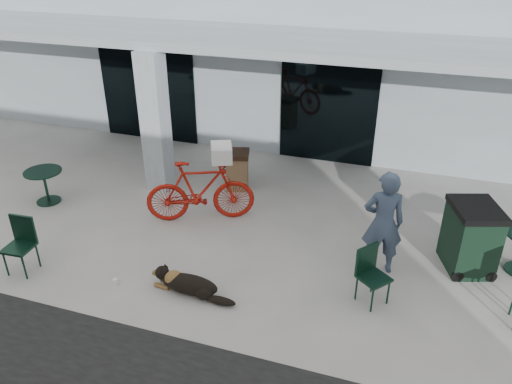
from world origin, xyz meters
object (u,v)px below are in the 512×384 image
(cafe_chair_near, at_px, (19,247))
(cafe_chair_far_a, at_px, (374,277))
(person, at_px, (383,223))
(trash_receptacle, at_px, (237,170))
(bicycle, at_px, (200,191))
(wheeled_bin, at_px, (470,237))
(dog, at_px, (189,283))
(cafe_table_near, at_px, (46,187))

(cafe_chair_near, height_order, cafe_chair_far_a, cafe_chair_near)
(cafe_chair_far_a, bearing_deg, person, 38.77)
(cafe_chair_near, height_order, trash_receptacle, cafe_chair_near)
(bicycle, xyz_separation_m, wheeled_bin, (5.08, -0.03, -0.05))
(person, xyz_separation_m, wheeled_bin, (1.46, 0.57, -0.34))
(dog, height_order, cafe_table_near, cafe_table_near)
(bicycle, relative_size, trash_receptacle, 2.41)
(cafe_chair_far_a, bearing_deg, dog, 142.78)
(cafe_chair_near, relative_size, person, 0.53)
(dog, height_order, trash_receptacle, trash_receptacle)
(cafe_chair_near, bearing_deg, cafe_table_near, 115.97)
(dog, distance_m, trash_receptacle, 3.85)
(cafe_chair_near, bearing_deg, bicycle, 45.80)
(cafe_table_near, distance_m, wheeled_bin, 8.58)
(cafe_chair_near, bearing_deg, trash_receptacle, 56.05)
(cafe_table_near, bearing_deg, cafe_chair_far_a, -9.12)
(cafe_chair_near, distance_m, person, 6.19)
(bicycle, bearing_deg, cafe_chair_far_a, -136.65)
(cafe_chair_far_a, relative_size, trash_receptacle, 1.06)
(bicycle, bearing_deg, person, -123.45)
(cafe_chair_near, xyz_separation_m, person, (5.84, 2.00, 0.44))
(bicycle, height_order, dog, bicycle)
(bicycle, relative_size, cafe_table_near, 2.75)
(cafe_chair_near, bearing_deg, cafe_chair_far_a, 6.83)
(bicycle, xyz_separation_m, cafe_chair_far_a, (3.62, -1.52, -0.17))
(cafe_table_near, xyz_separation_m, trash_receptacle, (3.70, 1.94, 0.08))
(dog, distance_m, cafe_chair_far_a, 2.95)
(wheeled_bin, bearing_deg, bicycle, 161.42)
(cafe_chair_far_a, xyz_separation_m, wheeled_bin, (1.45, 1.48, 0.13))
(dog, relative_size, person, 0.60)
(dog, relative_size, wheeled_bin, 0.94)
(cafe_chair_near, height_order, wheeled_bin, wheeled_bin)
(cafe_chair_near, xyz_separation_m, wheeled_bin, (7.30, 2.57, 0.10))
(dog, bearing_deg, wheeled_bin, 30.83)
(cafe_table_near, xyz_separation_m, wheeled_bin, (8.57, 0.34, 0.23))
(cafe_table_near, bearing_deg, bicycle, 6.10)
(bicycle, bearing_deg, cafe_table_near, 72.15)
(dog, bearing_deg, trash_receptacle, 102.26)
(cafe_chair_far_a, bearing_deg, trash_receptacle, 86.55)
(person, height_order, wheeled_bin, person)
(cafe_chair_near, distance_m, cafe_chair_far_a, 5.95)
(dog, relative_size, cafe_table_near, 1.43)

